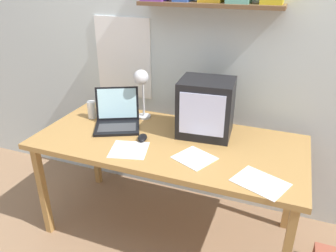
{
  "coord_description": "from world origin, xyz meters",
  "views": [
    {
      "loc": [
        0.67,
        -1.75,
        1.73
      ],
      "look_at": [
        0.0,
        0.0,
        0.84
      ],
      "focal_mm": 35.0,
      "sensor_mm": 36.0,
      "label": 1
    }
  ],
  "objects_px": {
    "laptop": "(117,117)",
    "corner_desk": "(168,148)",
    "desk_lamp": "(141,83)",
    "computer_mouse": "(142,138)",
    "open_notebook": "(194,158)",
    "juice_glass": "(92,111)",
    "loose_paper_near_laptop": "(260,182)",
    "loose_paper_near_monitor": "(129,150)",
    "crt_monitor": "(206,108)"
  },
  "relations": [
    {
      "from": "juice_glass",
      "to": "loose_paper_near_monitor",
      "type": "relative_size",
      "value": 0.48
    },
    {
      "from": "crt_monitor",
      "to": "desk_lamp",
      "type": "relative_size",
      "value": 0.98
    },
    {
      "from": "open_notebook",
      "to": "loose_paper_near_laptop",
      "type": "xyz_separation_m",
      "value": [
        0.39,
        -0.11,
        0.0
      ]
    },
    {
      "from": "open_notebook",
      "to": "loose_paper_near_monitor",
      "type": "relative_size",
      "value": 1.01
    },
    {
      "from": "desk_lamp",
      "to": "loose_paper_near_laptop",
      "type": "xyz_separation_m",
      "value": [
        0.9,
        -0.49,
        -0.28
      ]
    },
    {
      "from": "crt_monitor",
      "to": "loose_paper_near_laptop",
      "type": "distance_m",
      "value": 0.64
    },
    {
      "from": "corner_desk",
      "to": "laptop",
      "type": "height_order",
      "value": "laptop"
    },
    {
      "from": "desk_lamp",
      "to": "juice_glass",
      "type": "height_order",
      "value": "desk_lamp"
    },
    {
      "from": "juice_glass",
      "to": "laptop",
      "type": "bearing_deg",
      "value": -10.94
    },
    {
      "from": "laptop",
      "to": "loose_paper_near_laptop",
      "type": "xyz_separation_m",
      "value": [
        1.03,
        -0.35,
        -0.06
      ]
    },
    {
      "from": "loose_paper_near_monitor",
      "to": "juice_glass",
      "type": "bearing_deg",
      "value": 144.73
    },
    {
      "from": "juice_glass",
      "to": "loose_paper_near_laptop",
      "type": "xyz_separation_m",
      "value": [
        1.27,
        -0.4,
        -0.06
      ]
    },
    {
      "from": "laptop",
      "to": "corner_desk",
      "type": "bearing_deg",
      "value": -37.05
    },
    {
      "from": "laptop",
      "to": "loose_paper_near_monitor",
      "type": "height_order",
      "value": "laptop"
    },
    {
      "from": "desk_lamp",
      "to": "juice_glass",
      "type": "relative_size",
      "value": 2.98
    },
    {
      "from": "juice_glass",
      "to": "open_notebook",
      "type": "bearing_deg",
      "value": -18.05
    },
    {
      "from": "laptop",
      "to": "loose_paper_near_monitor",
      "type": "xyz_separation_m",
      "value": [
        0.24,
        -0.29,
        -0.06
      ]
    },
    {
      "from": "crt_monitor",
      "to": "computer_mouse",
      "type": "xyz_separation_m",
      "value": [
        -0.35,
        -0.24,
        -0.17
      ]
    },
    {
      "from": "corner_desk",
      "to": "desk_lamp",
      "type": "xyz_separation_m",
      "value": [
        -0.28,
        0.22,
        0.34
      ]
    },
    {
      "from": "crt_monitor",
      "to": "desk_lamp",
      "type": "xyz_separation_m",
      "value": [
        -0.48,
        0.05,
        0.1
      ]
    },
    {
      "from": "corner_desk",
      "to": "loose_paper_near_monitor",
      "type": "relative_size",
      "value": 6.45
    },
    {
      "from": "desk_lamp",
      "to": "juice_glass",
      "type": "xyz_separation_m",
      "value": [
        -0.37,
        -0.09,
        -0.23
      ]
    },
    {
      "from": "laptop",
      "to": "desk_lamp",
      "type": "relative_size",
      "value": 1.03
    },
    {
      "from": "desk_lamp",
      "to": "computer_mouse",
      "type": "distance_m",
      "value": 0.41
    },
    {
      "from": "corner_desk",
      "to": "computer_mouse",
      "type": "distance_m",
      "value": 0.18
    },
    {
      "from": "open_notebook",
      "to": "crt_monitor",
      "type": "bearing_deg",
      "value": 95.15
    },
    {
      "from": "computer_mouse",
      "to": "loose_paper_near_monitor",
      "type": "relative_size",
      "value": 0.44
    },
    {
      "from": "computer_mouse",
      "to": "loose_paper_near_monitor",
      "type": "distance_m",
      "value": 0.15
    },
    {
      "from": "loose_paper_near_monitor",
      "to": "laptop",
      "type": "bearing_deg",
      "value": 129.32
    },
    {
      "from": "corner_desk",
      "to": "loose_paper_near_laptop",
      "type": "height_order",
      "value": "loose_paper_near_laptop"
    },
    {
      "from": "corner_desk",
      "to": "juice_glass",
      "type": "distance_m",
      "value": 0.67
    },
    {
      "from": "open_notebook",
      "to": "juice_glass",
      "type": "bearing_deg",
      "value": 161.95
    },
    {
      "from": "corner_desk",
      "to": "juice_glass",
      "type": "bearing_deg",
      "value": 168.82
    },
    {
      "from": "loose_paper_near_laptop",
      "to": "loose_paper_near_monitor",
      "type": "distance_m",
      "value": 0.79
    },
    {
      "from": "computer_mouse",
      "to": "loose_paper_near_laptop",
      "type": "height_order",
      "value": "computer_mouse"
    },
    {
      "from": "corner_desk",
      "to": "laptop",
      "type": "bearing_deg",
      "value": 168.68
    },
    {
      "from": "corner_desk",
      "to": "open_notebook",
      "type": "bearing_deg",
      "value": -34.83
    },
    {
      "from": "crt_monitor",
      "to": "computer_mouse",
      "type": "relative_size",
      "value": 3.18
    },
    {
      "from": "laptop",
      "to": "desk_lamp",
      "type": "bearing_deg",
      "value": 21.66
    },
    {
      "from": "corner_desk",
      "to": "laptop",
      "type": "xyz_separation_m",
      "value": [
        -0.41,
        0.08,
        0.12
      ]
    },
    {
      "from": "loose_paper_near_laptop",
      "to": "crt_monitor",
      "type": "bearing_deg",
      "value": 133.16
    },
    {
      "from": "open_notebook",
      "to": "loose_paper_near_monitor",
      "type": "bearing_deg",
      "value": -172.69
    },
    {
      "from": "desk_lamp",
      "to": "computer_mouse",
      "type": "height_order",
      "value": "desk_lamp"
    },
    {
      "from": "corner_desk",
      "to": "open_notebook",
      "type": "xyz_separation_m",
      "value": [
        0.23,
        -0.16,
        0.06
      ]
    },
    {
      "from": "crt_monitor",
      "to": "open_notebook",
      "type": "xyz_separation_m",
      "value": [
        0.03,
        -0.33,
        -0.18
      ]
    },
    {
      "from": "juice_glass",
      "to": "loose_paper_near_monitor",
      "type": "height_order",
      "value": "juice_glass"
    },
    {
      "from": "corner_desk",
      "to": "open_notebook",
      "type": "relative_size",
      "value": 6.37
    },
    {
      "from": "computer_mouse",
      "to": "loose_paper_near_monitor",
      "type": "xyz_separation_m",
      "value": [
        -0.02,
        -0.15,
        -0.01
      ]
    },
    {
      "from": "computer_mouse",
      "to": "crt_monitor",
      "type": "bearing_deg",
      "value": 33.93
    },
    {
      "from": "open_notebook",
      "to": "loose_paper_near_laptop",
      "type": "bearing_deg",
      "value": -16.08
    }
  ]
}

